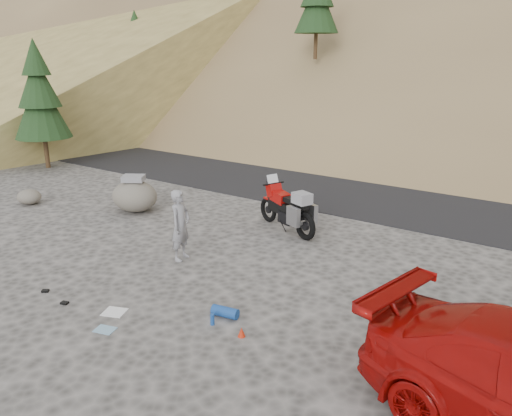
{
  "coord_description": "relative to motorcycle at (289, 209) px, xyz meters",
  "views": [
    {
      "loc": [
        7.39,
        -6.95,
        4.49
      ],
      "look_at": [
        0.98,
        2.2,
        1.0
      ],
      "focal_mm": 35.0,
      "sensor_mm": 36.0,
      "label": 1
    }
  ],
  "objects": [
    {
      "name": "man",
      "position": [
        -1.02,
        -2.95,
        -0.6
      ],
      "size": [
        0.49,
        0.65,
        1.62
      ],
      "primitive_type": "imported",
      "rotation": [
        0.0,
        0.0,
        1.75
      ],
      "color": "gray",
      "rests_on": "ground"
    },
    {
      "name": "road",
      "position": [
        -1.01,
        5.37,
        -0.6
      ],
      "size": [
        120.0,
        7.0,
        0.05
      ],
      "primitive_type": "cube",
      "color": "black",
      "rests_on": "ground"
    },
    {
      "name": "ground",
      "position": [
        -1.01,
        -3.63,
        -0.6
      ],
      "size": [
        140.0,
        140.0,
        0.0
      ],
      "primitive_type": "plane",
      "color": "#3E3C39",
      "rests_on": "ground"
    },
    {
      "name": "gear_blue_cloth",
      "position": [
        0.02,
        -5.96,
        -0.59
      ],
      "size": [
        0.4,
        0.33,
        0.01
      ],
      "primitive_type": "cube",
      "rotation": [
        0.0,
        0.0,
        0.28
      ],
      "color": "#7BA4BF",
      "rests_on": "ground"
    },
    {
      "name": "motorcycle",
      "position": [
        0.0,
        0.0,
        0.0
      ],
      "size": [
        2.23,
        1.18,
        1.4
      ],
      "rotation": [
        0.0,
        0.0,
        -0.39
      ],
      "color": "black",
      "rests_on": "ground"
    },
    {
      "name": "small_rock",
      "position": [
        -7.86,
        -2.49,
        -0.37
      ],
      "size": [
        0.79,
        0.72,
        0.46
      ],
      "rotation": [
        0.0,
        0.0,
        0.04
      ],
      "color": "#555149",
      "rests_on": "ground"
    },
    {
      "name": "gear_glove_b",
      "position": [
        -2.08,
        -5.71,
        -0.58
      ],
      "size": [
        0.16,
        0.15,
        0.04
      ],
      "primitive_type": "cube",
      "rotation": [
        0.0,
        0.0,
        0.62
      ],
      "color": "black",
      "rests_on": "ground"
    },
    {
      "name": "gear_white_cloth",
      "position": [
        -0.33,
        -5.47,
        -0.59
      ],
      "size": [
        0.49,
        0.47,
        0.01
      ],
      "primitive_type": "cube",
      "rotation": [
        0.0,
        0.0,
        0.38
      ],
      "color": "white",
      "rests_on": "ground"
    },
    {
      "name": "gear_funnel",
      "position": [
        2.03,
        -4.8,
        -0.51
      ],
      "size": [
        0.15,
        0.15,
        0.17
      ],
      "primitive_type": "cone",
      "rotation": [
        0.0,
        0.0,
        0.19
      ],
      "color": "red",
      "rests_on": "ground"
    },
    {
      "name": "gear_glove_a",
      "position": [
        -1.35,
        -5.79,
        -0.58
      ],
      "size": [
        0.16,
        0.13,
        0.04
      ],
      "primitive_type": "cube",
      "rotation": [
        0.0,
        0.0,
        0.31
      ],
      "color": "black",
      "rests_on": "ground"
    },
    {
      "name": "gear_bottle",
      "position": [
        1.39,
        -4.78,
        -0.5
      ],
      "size": [
        0.09,
        0.09,
        0.2
      ],
      "primitive_type": "cylinder",
      "rotation": [
        0.0,
        0.0,
        -0.21
      ],
      "color": "navy",
      "rests_on": "ground"
    },
    {
      "name": "boulder",
      "position": [
        -4.62,
        -1.1,
        -0.12
      ],
      "size": [
        1.73,
        1.6,
        1.09
      ],
      "rotation": [
        0.0,
        0.0,
        0.35
      ],
      "color": "#555149",
      "rests_on": "ground"
    },
    {
      "name": "conifer_verge",
      "position": [
        -12.01,
        0.87,
        2.29
      ],
      "size": [
        2.2,
        2.2,
        5.04
      ],
      "color": "#362513",
      "rests_on": "ground"
    },
    {
      "name": "gear_blue_mat",
      "position": [
        1.41,
        -4.45,
        -0.5
      ],
      "size": [
        0.51,
        0.28,
        0.2
      ],
      "primitive_type": "cylinder",
      "rotation": [
        0.0,
        1.57,
        0.18
      ],
      "color": "navy",
      "rests_on": "ground"
    }
  ]
}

